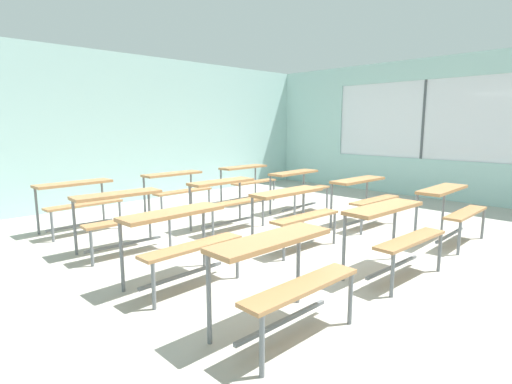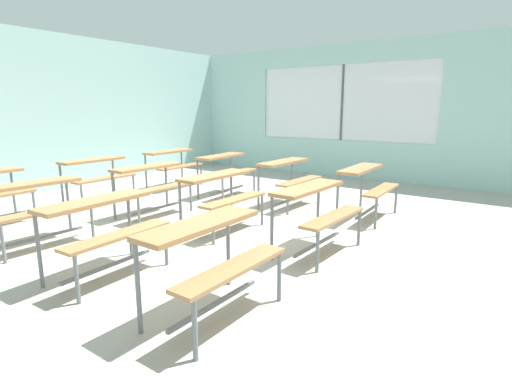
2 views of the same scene
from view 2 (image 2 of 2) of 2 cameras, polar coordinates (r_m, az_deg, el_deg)
ground at (r=5.29m, az=-5.42°, el=-5.95°), size 10.00×9.00×0.05m
wall_back at (r=8.68m, az=-29.18°, el=9.85°), size 10.00×0.12×3.00m
wall_right at (r=9.35m, az=15.79°, el=10.62°), size 0.12×9.00×3.00m
desk_bench_r0c0 at (r=3.08m, az=-6.43°, el=-7.76°), size 1.10×0.60×0.74m
desk_bench_r0c1 at (r=4.45m, az=8.64°, el=-1.59°), size 1.12×0.63×0.74m
desk_bench_r0c2 at (r=6.03m, az=15.62°, el=1.66°), size 1.12×0.62×0.74m
desk_bench_r1c0 at (r=4.05m, az=-21.02°, el=-3.64°), size 1.12×0.63×0.74m
desk_bench_r1c1 at (r=5.23m, az=-4.98°, el=0.52°), size 1.11×0.61×0.74m
desk_bench_r1c2 at (r=6.55m, az=4.72°, el=2.85°), size 1.11×0.62×0.74m
desk_bench_r2c0 at (r=5.29m, az=-28.96°, el=-0.81°), size 1.12×0.64×0.74m
desk_bench_r2c1 at (r=6.16m, az=-14.68°, el=1.91°), size 1.10×0.60×0.74m
desk_bench_r2c2 at (r=7.36m, az=-4.35°, el=3.87°), size 1.13×0.64×0.74m
desk_bench_r3c1 at (r=7.27m, az=-21.79°, el=2.95°), size 1.11×0.61×0.74m
desk_bench_r3c2 at (r=8.27m, az=-11.78°, el=4.55°), size 1.12×0.62×0.74m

